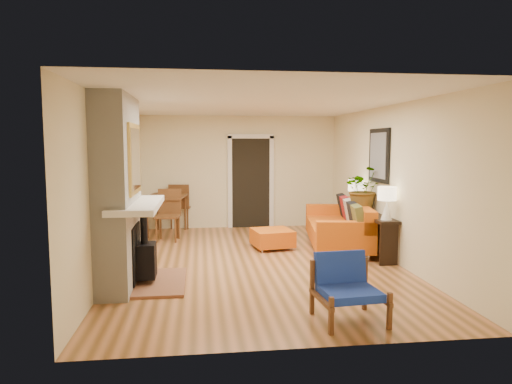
# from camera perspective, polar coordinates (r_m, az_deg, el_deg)

# --- Properties ---
(room_shell) EXTENTS (6.50, 6.50, 6.50)m
(room_shell) POSITION_cam_1_polar(r_m,az_deg,el_deg) (10.13, 1.70, 1.98)
(room_shell) COLOR #C37B4B
(room_shell) RESTS_ON ground
(fireplace) EXTENTS (1.09, 1.68, 2.60)m
(fireplace) POSITION_cam_1_polar(r_m,az_deg,el_deg) (6.48, -16.49, -0.53)
(fireplace) COLOR white
(fireplace) RESTS_ON ground
(sofa) EXTENTS (1.35, 2.47, 0.92)m
(sofa) POSITION_cam_1_polar(r_m,az_deg,el_deg) (8.85, 10.67, -4.16)
(sofa) COLOR silver
(sofa) RESTS_ON ground
(ottoman) EXTENTS (0.81, 0.81, 0.35)m
(ottoman) POSITION_cam_1_polar(r_m,az_deg,el_deg) (8.61, 2.05, -5.70)
(ottoman) COLOR silver
(ottoman) RESTS_ON ground
(blue_chair) EXTENTS (0.75, 0.74, 0.73)m
(blue_chair) POSITION_cam_1_polar(r_m,az_deg,el_deg) (5.29, 11.17, -11.20)
(blue_chair) COLOR brown
(blue_chair) RESTS_ON ground
(dining_table) EXTENTS (1.00, 1.96, 1.04)m
(dining_table) POSITION_cam_1_polar(r_m,az_deg,el_deg) (10.06, -10.61, -1.35)
(dining_table) COLOR brown
(dining_table) RESTS_ON ground
(console_table) EXTENTS (0.34, 1.85, 0.72)m
(console_table) POSITION_cam_1_polar(r_m,az_deg,el_deg) (8.40, 14.02, -3.58)
(console_table) COLOR black
(console_table) RESTS_ON ground
(lamp_near) EXTENTS (0.30, 0.30, 0.54)m
(lamp_near) POSITION_cam_1_polar(r_m,az_deg,el_deg) (7.68, 16.05, -0.87)
(lamp_near) COLOR white
(lamp_near) RESTS_ON console_table
(lamp_far) EXTENTS (0.30, 0.30, 0.54)m
(lamp_far) POSITION_cam_1_polar(r_m,az_deg,el_deg) (9.05, 12.37, 0.24)
(lamp_far) COLOR white
(lamp_far) RESTS_ON console_table
(houseplant) EXTENTS (0.77, 0.67, 0.82)m
(houseplant) POSITION_cam_1_polar(r_m,az_deg,el_deg) (8.61, 13.32, 0.43)
(houseplant) COLOR #1E5919
(houseplant) RESTS_ON console_table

